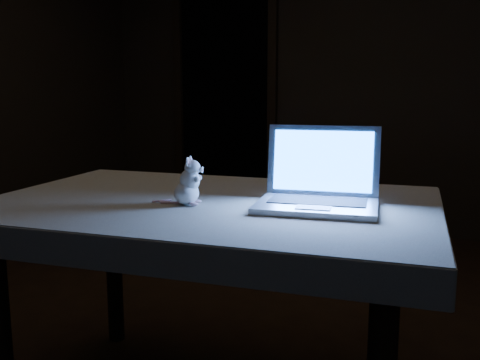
% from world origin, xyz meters
% --- Properties ---
extents(floor, '(5.00, 5.00, 0.00)m').
position_xyz_m(floor, '(0.00, 0.00, 0.00)').
color(floor, black).
rests_on(floor, ground).
extents(back_wall, '(4.50, 0.04, 2.60)m').
position_xyz_m(back_wall, '(0.00, 2.50, 1.30)').
color(back_wall, black).
rests_on(back_wall, ground).
extents(doorway, '(1.06, 0.36, 2.13)m').
position_xyz_m(doorway, '(-1.10, 2.50, 1.06)').
color(doorway, black).
rests_on(doorway, back_wall).
extents(table, '(1.59, 1.12, 0.80)m').
position_xyz_m(table, '(0.27, -0.38, 0.40)').
color(table, black).
rests_on(table, floor).
extents(tablecloth, '(1.60, 1.07, 0.10)m').
position_xyz_m(tablecloth, '(0.33, -0.42, 0.75)').
color(tablecloth, beige).
rests_on(tablecloth, table).
extents(laptop, '(0.45, 0.41, 0.27)m').
position_xyz_m(laptop, '(0.66, -0.37, 0.94)').
color(laptop, '#B1B2B6').
rests_on(laptop, tablecloth).
extents(plush_mouse, '(0.14, 0.14, 0.17)m').
position_xyz_m(plush_mouse, '(0.23, -0.49, 0.89)').
color(plush_mouse, white).
rests_on(plush_mouse, tablecloth).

